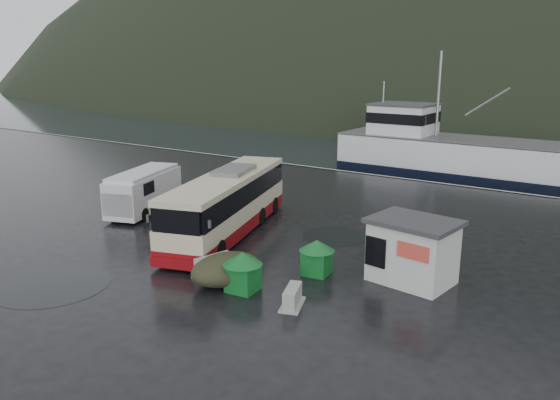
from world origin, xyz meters
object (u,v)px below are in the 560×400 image
Objects in this scene: coach_bus at (228,233)px; fishing_trawler at (469,162)px; ticket_kiosk at (411,281)px; white_van at (145,212)px; jersey_barrier_b at (292,306)px; jersey_barrier_a at (215,276)px; waste_bin_right at (316,274)px; waste_bin_left at (243,290)px; dome_tent at (226,283)px.

coach_bus is 0.42× the size of fishing_trawler.
white_van is at bearing -176.24° from ticket_kiosk.
jersey_barrier_b is (-2.68, -4.56, 0.00)m from ticket_kiosk.
coach_bus reaches higher than jersey_barrier_a.
waste_bin_right is 3.80m from ticket_kiosk.
fishing_trawler is at bearing 87.75° from jersey_barrier_a.
jersey_barrier_a is at bearing -73.49° from coach_bus.
jersey_barrier_a is at bearing -46.57° from white_van.
jersey_barrier_b is at bearing -112.79° from ticket_kiosk.
fishing_trawler is at bearing 108.96° from ticket_kiosk.
fishing_trawler is at bearing 91.04° from waste_bin_left.
coach_bus is 5.72m from jersey_barrier_a.
ticket_kiosk is at bearing 30.41° from jersey_barrier_a.
fishing_trawler is (0.41, 32.20, 0.00)m from dome_tent.
jersey_barrier_b is (4.15, -0.55, 0.00)m from jersey_barrier_a.
white_van is at bearing 157.79° from jersey_barrier_b.
waste_bin_right is 4.19m from jersey_barrier_a.
waste_bin_right is (6.52, -2.19, 0.00)m from coach_bus.
waste_bin_left is 6.71m from ticket_kiosk.
waste_bin_left is (11.64, -5.62, 0.00)m from white_van.
fishing_trawler reaches higher than waste_bin_right.
coach_bus is at bearing 128.82° from dome_tent.
jersey_barrier_b is (2.31, -0.08, 0.00)m from waste_bin_left.
waste_bin_left is 1.05× the size of waste_bin_right.
ticket_kiosk is at bearing -21.71° from coach_bus.
waste_bin_left is at bearing -10.76° from dome_tent.
ticket_kiosk is (10.04, -0.73, 0.00)m from coach_bus.
coach_bus is 6.45m from dome_tent.
dome_tent reaches higher than jersey_barrier_b.
white_van is 3.98× the size of waste_bin_right.
ticket_kiosk is (4.99, 4.48, 0.00)m from waste_bin_left.
white_van is 12.93m from waste_bin_left.
jersey_barrier_a is (-6.83, -4.01, 0.00)m from ticket_kiosk.
white_van is 28.97m from fishing_trawler.
dome_tent is (-2.48, -2.84, 0.00)m from waste_bin_right.
dome_tent is 3.32m from jersey_barrier_b.
fishing_trawler is (-2.90, 32.47, 0.00)m from jersey_barrier_b.
coach_bus is 7.39× the size of waste_bin_left.
waste_bin_right is 0.85× the size of jersey_barrier_a.
ticket_kiosk is 2.32× the size of jersey_barrier_b.
white_van is 11.95m from dome_tent.
dome_tent is 32.21m from fishing_trawler.
dome_tent is at bearing -18.65° from jersey_barrier_a.
waste_bin_left is 1.90m from jersey_barrier_a.
coach_bus is 3.48× the size of ticket_kiosk.
waste_bin_left reaches higher than dome_tent.
jersey_barrier_a is (-3.32, -2.55, 0.00)m from waste_bin_right.
dome_tent is 1.73× the size of jersey_barrier_a.
coach_bus is 6.59× the size of jersey_barrier_a.
jersey_barrier_a is 4.19m from jersey_barrier_b.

